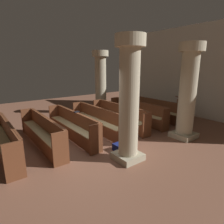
{
  "coord_description": "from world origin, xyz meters",
  "views": [
    {
      "loc": [
        5.01,
        -3.1,
        2.59
      ],
      "look_at": [
        -0.83,
        1.34,
        0.75
      ],
      "focal_mm": 30.14,
      "sensor_mm": 36.0,
      "label": 1
    }
  ],
  "objects_px": {
    "pew_row_3": "(97,119)",
    "lectern": "(180,109)",
    "pillar_aisle_side": "(188,90)",
    "pillar_aisle_rear": "(129,99)",
    "pew_row_0": "(153,108)",
    "pew_row_6": "(4,138)",
    "pew_row_5": "(41,131)",
    "hymn_book": "(76,112)",
    "pew_row_2": "(119,115)",
    "kneeler_box_navy": "(119,148)",
    "pew_row_4": "(72,125)",
    "pew_row_1": "(137,111)",
    "pillar_far_side": "(101,82)"
  },
  "relations": [
    {
      "from": "pew_row_3",
      "to": "lectern",
      "type": "xyz_separation_m",
      "value": [
        0.79,
        4.46,
        -0.04
      ]
    },
    {
      "from": "pillar_aisle_side",
      "to": "pillar_aisle_rear",
      "type": "xyz_separation_m",
      "value": [
        -0.0,
        -2.75,
        0.0
      ]
    },
    {
      "from": "pew_row_0",
      "to": "pew_row_6",
      "type": "height_order",
      "value": "same"
    },
    {
      "from": "pew_row_5",
      "to": "pillar_aisle_side",
      "type": "height_order",
      "value": "pillar_aisle_side"
    },
    {
      "from": "pew_row_6",
      "to": "hymn_book",
      "type": "height_order",
      "value": "hymn_book"
    },
    {
      "from": "pew_row_2",
      "to": "kneeler_box_navy",
      "type": "bearing_deg",
      "value": -38.79
    },
    {
      "from": "pew_row_4",
      "to": "pew_row_6",
      "type": "xyz_separation_m",
      "value": [
        0.0,
        -2.18,
        0.0
      ]
    },
    {
      "from": "pew_row_0",
      "to": "pillar_aisle_side",
      "type": "distance_m",
      "value": 2.96
    },
    {
      "from": "pillar_aisle_side",
      "to": "pew_row_6",
      "type": "bearing_deg",
      "value": -114.29
    },
    {
      "from": "hymn_book",
      "to": "pew_row_1",
      "type": "bearing_deg",
      "value": 90.48
    },
    {
      "from": "pillar_far_side",
      "to": "kneeler_box_navy",
      "type": "height_order",
      "value": "pillar_far_side"
    },
    {
      "from": "pew_row_3",
      "to": "pillar_far_side",
      "type": "relative_size",
      "value": 1.01
    },
    {
      "from": "lectern",
      "to": "kneeler_box_navy",
      "type": "height_order",
      "value": "lectern"
    },
    {
      "from": "pew_row_0",
      "to": "pew_row_2",
      "type": "distance_m",
      "value": 2.18
    },
    {
      "from": "pillar_aisle_side",
      "to": "pillar_far_side",
      "type": "height_order",
      "value": "same"
    },
    {
      "from": "pew_row_5",
      "to": "pew_row_1",
      "type": "bearing_deg",
      "value": 90.0
    },
    {
      "from": "hymn_book",
      "to": "kneeler_box_navy",
      "type": "distance_m",
      "value": 2.11
    },
    {
      "from": "pew_row_2",
      "to": "hymn_book",
      "type": "distance_m",
      "value": 2.04
    },
    {
      "from": "pew_row_1",
      "to": "pillar_aisle_rear",
      "type": "relative_size",
      "value": 1.01
    },
    {
      "from": "pillar_aisle_rear",
      "to": "kneeler_box_navy",
      "type": "relative_size",
      "value": 8.75
    },
    {
      "from": "pew_row_5",
      "to": "hymn_book",
      "type": "relative_size",
      "value": 18.2
    },
    {
      "from": "pew_row_0",
      "to": "pew_row_2",
      "type": "bearing_deg",
      "value": -90.0
    },
    {
      "from": "pillar_far_side",
      "to": "hymn_book",
      "type": "bearing_deg",
      "value": -47.96
    },
    {
      "from": "pew_row_4",
      "to": "hymn_book",
      "type": "height_order",
      "value": "hymn_book"
    },
    {
      "from": "pew_row_0",
      "to": "pew_row_2",
      "type": "xyz_separation_m",
      "value": [
        0.0,
        -2.18,
        0.0
      ]
    },
    {
      "from": "pew_row_1",
      "to": "pew_row_6",
      "type": "relative_size",
      "value": 1.0
    },
    {
      "from": "pew_row_3",
      "to": "pillar_aisle_rear",
      "type": "bearing_deg",
      "value": -13.29
    },
    {
      "from": "pew_row_6",
      "to": "pillar_far_side",
      "type": "xyz_separation_m",
      "value": [
        -2.4,
        5.06,
        1.24
      ]
    },
    {
      "from": "pew_row_5",
      "to": "pillar_aisle_rear",
      "type": "relative_size",
      "value": 1.01
    },
    {
      "from": "pew_row_3",
      "to": "kneeler_box_navy",
      "type": "height_order",
      "value": "pew_row_3"
    },
    {
      "from": "pew_row_0",
      "to": "pew_row_2",
      "type": "height_order",
      "value": "same"
    },
    {
      "from": "pillar_far_side",
      "to": "pillar_aisle_rear",
      "type": "xyz_separation_m",
      "value": [
        4.86,
        -2.37,
        0.0
      ]
    },
    {
      "from": "pew_row_2",
      "to": "pillar_aisle_side",
      "type": "distance_m",
      "value": 2.95
    },
    {
      "from": "pew_row_3",
      "to": "hymn_book",
      "type": "distance_m",
      "value": 1.01
    },
    {
      "from": "hymn_book",
      "to": "pillar_aisle_side",
      "type": "bearing_deg",
      "value": 51.67
    },
    {
      "from": "pew_row_3",
      "to": "pew_row_5",
      "type": "height_order",
      "value": "same"
    },
    {
      "from": "pew_row_1",
      "to": "pew_row_5",
      "type": "distance_m",
      "value": 4.36
    },
    {
      "from": "pew_row_1",
      "to": "pillar_aisle_rear",
      "type": "height_order",
      "value": "pillar_aisle_rear"
    },
    {
      "from": "pew_row_0",
      "to": "pew_row_1",
      "type": "distance_m",
      "value": 1.09
    },
    {
      "from": "pew_row_0",
      "to": "pew_row_4",
      "type": "distance_m",
      "value": 4.36
    },
    {
      "from": "pew_row_0",
      "to": "pillar_aisle_rear",
      "type": "distance_m",
      "value": 4.73
    },
    {
      "from": "pew_row_1",
      "to": "pew_row_5",
      "type": "bearing_deg",
      "value": -90.0
    },
    {
      "from": "pew_row_1",
      "to": "kneeler_box_navy",
      "type": "bearing_deg",
      "value": -54.0
    },
    {
      "from": "pew_row_2",
      "to": "pew_row_3",
      "type": "xyz_separation_m",
      "value": [
        0.0,
        -1.09,
        0.0
      ]
    },
    {
      "from": "pew_row_2",
      "to": "pew_row_5",
      "type": "height_order",
      "value": "same"
    },
    {
      "from": "pew_row_1",
      "to": "pew_row_2",
      "type": "distance_m",
      "value": 1.09
    },
    {
      "from": "pew_row_1",
      "to": "pillar_aisle_side",
      "type": "relative_size",
      "value": 1.01
    },
    {
      "from": "pew_row_0",
      "to": "pew_row_3",
      "type": "distance_m",
      "value": 3.27
    },
    {
      "from": "pew_row_5",
      "to": "lectern",
      "type": "distance_m",
      "value": 6.68
    },
    {
      "from": "pew_row_1",
      "to": "pillar_far_side",
      "type": "height_order",
      "value": "pillar_far_side"
    }
  ]
}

